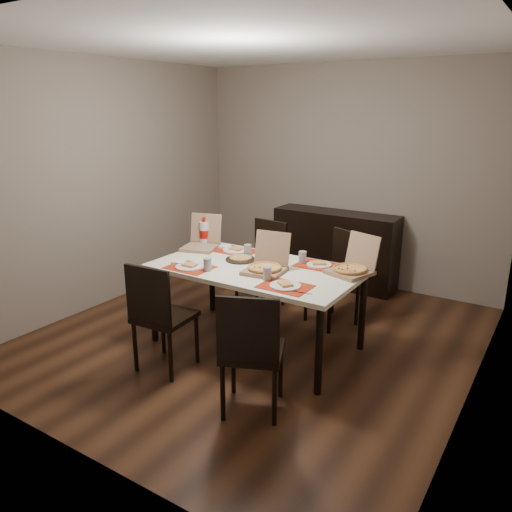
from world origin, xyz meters
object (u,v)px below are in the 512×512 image
at_px(sideboard, 335,248).
at_px(chair_near_left, 159,313).
at_px(soda_bottle, 204,233).
at_px(pizza_box_center, 266,266).
at_px(chair_far_left, 264,260).
at_px(dip_bowl, 269,262).
at_px(dining_table, 256,274).
at_px(chair_near_right, 251,348).
at_px(chair_far_right, 338,273).

height_order(sideboard, chair_near_left, chair_near_left).
bearing_deg(soda_bottle, pizza_box_center, -21.88).
height_order(chair_far_left, dip_bowl, chair_far_left).
relative_size(dining_table, dip_bowl, 14.17).
relative_size(chair_near_right, soda_bottle, 3.23).
xyz_separation_m(dining_table, chair_near_right, (0.55, -0.93, -0.17)).
distance_m(chair_near_right, dip_bowl, 1.21).
distance_m(pizza_box_center, soda_bottle, 1.05).
relative_size(chair_far_left, chair_far_right, 1.00).
distance_m(sideboard, soda_bottle, 1.80).
bearing_deg(chair_near_left, chair_far_right, 64.59).
distance_m(pizza_box_center, dip_bowl, 0.23).
height_order(dining_table, chair_far_right, chair_far_right).
bearing_deg(dining_table, soda_bottle, 158.61).
height_order(chair_near_right, chair_far_right, same).
bearing_deg(chair_far_left, dip_bowl, -55.60).
xyz_separation_m(chair_near_left, chair_far_right, (0.81, 1.70, 0.00)).
distance_m(sideboard, chair_far_left, 1.11).
xyz_separation_m(chair_far_left, soda_bottle, (-0.38, -0.54, 0.36)).
relative_size(chair_far_left, soda_bottle, 3.23).
xyz_separation_m(chair_far_left, chair_far_right, (0.85, 0.02, 0.00)).
bearing_deg(dip_bowl, pizza_box_center, -64.61).
bearing_deg(pizza_box_center, dip_bowl, 115.39).
distance_m(chair_near_right, chair_far_left, 2.05).
xyz_separation_m(chair_near_right, pizza_box_center, (-0.41, 0.86, 0.29)).
relative_size(sideboard, dip_bowl, 11.81).
height_order(sideboard, pizza_box_center, pizza_box_center).
relative_size(pizza_box_center, soda_bottle, 1.36).
xyz_separation_m(pizza_box_center, dip_bowl, (-0.10, 0.21, -0.04)).
relative_size(dining_table, pizza_box_center, 4.59).
bearing_deg(chair_near_right, sideboard, 102.72).
bearing_deg(dining_table, pizza_box_center, -24.63).
xyz_separation_m(sideboard, dining_table, (0.09, -1.91, 0.23)).
distance_m(sideboard, chair_near_left, 2.75).
xyz_separation_m(sideboard, pizza_box_center, (0.23, -1.98, 0.35)).
relative_size(chair_far_right, dip_bowl, 7.32).
height_order(dining_table, chair_near_right, chair_near_right).
bearing_deg(chair_near_left, dip_bowl, 64.71).
height_order(chair_near_right, soda_bottle, soda_bottle).
bearing_deg(chair_far_left, soda_bottle, -125.27).
height_order(chair_near_right, pizza_box_center, pizza_box_center).
xyz_separation_m(chair_far_right, soda_bottle, (-1.24, -0.56, 0.36)).
xyz_separation_m(chair_near_left, chair_near_right, (0.96, -0.11, 0.00)).
xyz_separation_m(sideboard, chair_far_left, (-0.36, -1.05, 0.06)).
xyz_separation_m(chair_near_left, dip_bowl, (0.45, 0.96, 0.25)).
bearing_deg(dining_table, chair_near_right, -59.16).
height_order(sideboard, dining_table, sideboard).
relative_size(chair_far_right, pizza_box_center, 2.37).
distance_m(chair_near_right, soda_bottle, 1.90).
height_order(chair_near_left, pizza_box_center, pizza_box_center).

